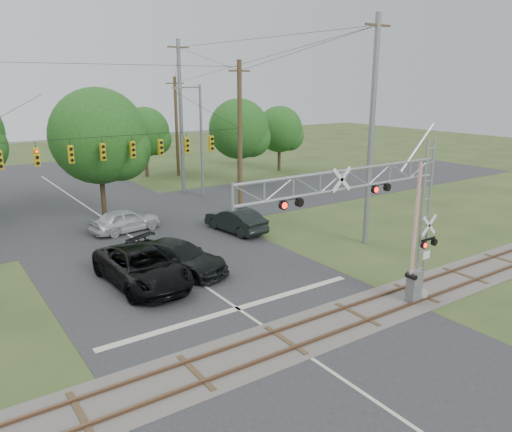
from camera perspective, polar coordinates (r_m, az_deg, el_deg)
ground at (r=19.09m, az=7.20°, el=-16.42°), size 160.00×160.00×0.00m
road_main at (r=26.53m, az=-7.37°, el=-7.01°), size 14.00×90.00×0.02m
road_cross at (r=38.93m, az=-16.90°, el=-0.34°), size 90.00×12.00×0.02m
railroad_track at (r=20.39m, az=3.36°, el=-14.01°), size 90.00×3.20×0.17m
crossing_gantry at (r=21.37m, az=13.85°, el=0.28°), size 10.84×0.96×7.53m
traffic_signal_span at (r=34.39m, az=-14.17°, el=7.59°), size 19.34×0.36×11.50m
pickup_black at (r=25.85m, az=-12.90°, el=-5.69°), size 3.39×6.85×1.87m
car_dark at (r=27.14m, az=-8.85°, el=-4.69°), size 4.53×6.22×1.67m
sedan_silver at (r=35.12m, az=-14.69°, el=-0.48°), size 4.94×2.53×1.61m
suv_dark at (r=34.00m, az=-2.35°, el=-0.47°), size 2.32×5.15×1.64m
streetlight at (r=43.83m, az=-6.50°, el=9.11°), size 2.59×0.27×9.71m
utility_poles at (r=37.32m, az=-12.89°, el=9.08°), size 26.80×28.65×13.76m
treeline at (r=44.68m, az=-21.91°, el=8.37°), size 51.53×20.95×9.62m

